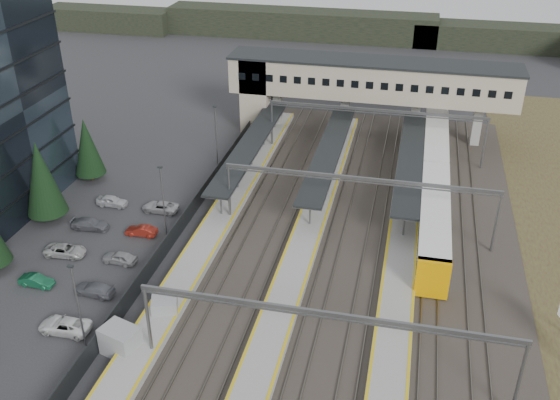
% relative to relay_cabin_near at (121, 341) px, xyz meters
% --- Properties ---
extents(ground, '(220.00, 220.00, 0.00)m').
position_rel_relay_cabin_near_xyz_m(ground, '(4.63, 8.11, -1.24)').
color(ground, '#2B2B2D').
rests_on(ground, ground).
extents(car_park, '(10.54, 44.46, 1.29)m').
position_rel_relay_cabin_near_xyz_m(car_park, '(-8.77, 1.12, -0.63)').
color(car_park, '#A2A3A6').
rests_on(car_park, ground).
extents(lampposts, '(0.50, 53.25, 8.07)m').
position_rel_relay_cabin_near_xyz_m(lampposts, '(-3.37, 9.36, 3.10)').
color(lampposts, slate).
rests_on(lampposts, ground).
extents(fence, '(0.08, 90.00, 2.00)m').
position_rel_relay_cabin_near_xyz_m(fence, '(-1.87, 13.11, -0.24)').
color(fence, '#26282B').
rests_on(fence, ground).
extents(relay_cabin_near, '(3.48, 2.97, 2.47)m').
position_rel_relay_cabin_near_xyz_m(relay_cabin_near, '(0.00, 0.00, 0.00)').
color(relay_cabin_near, gray).
rests_on(relay_cabin_near, ground).
extents(relay_cabin_far, '(2.70, 2.47, 2.03)m').
position_rel_relay_cabin_near_xyz_m(relay_cabin_far, '(1.85, 4.91, -0.22)').
color(relay_cabin_far, gray).
rests_on(relay_cabin_far, ground).
extents(rail_corridor, '(34.00, 90.00, 0.92)m').
position_rel_relay_cabin_near_xyz_m(rail_corridor, '(13.97, 13.11, -0.95)').
color(rail_corridor, '#312D26').
rests_on(rail_corridor, ground).
extents(canopies, '(23.10, 30.00, 3.28)m').
position_rel_relay_cabin_near_xyz_m(canopies, '(11.63, 35.11, 2.68)').
color(canopies, black).
rests_on(canopies, ground).
extents(footbridge, '(40.40, 6.40, 11.20)m').
position_rel_relay_cabin_near_xyz_m(footbridge, '(12.34, 50.11, 6.69)').
color(footbridge, '#B9A58C').
rests_on(footbridge, ground).
extents(gantries, '(28.40, 62.28, 7.17)m').
position_rel_relay_cabin_near_xyz_m(gantries, '(16.63, 11.11, 4.76)').
color(gantries, slate).
rests_on(gantries, ground).
extents(train, '(3.07, 42.72, 3.87)m').
position_rel_relay_cabin_near_xyz_m(train, '(24.63, 33.72, 0.96)').
color(train, white).
rests_on(train, ground).
extents(treeline_far, '(170.00, 19.00, 7.00)m').
position_rel_relay_cabin_near_xyz_m(treeline_far, '(28.44, 100.39, 1.71)').
color(treeline_far, black).
rests_on(treeline_far, ground).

